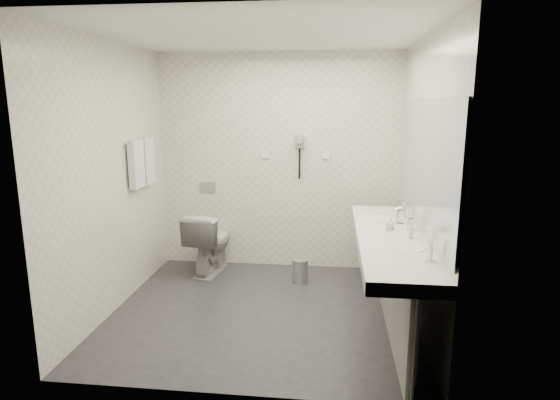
# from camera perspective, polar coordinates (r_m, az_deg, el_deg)

# --- Properties ---
(floor) EXTENTS (2.80, 2.80, 0.00)m
(floor) POSITION_cam_1_polar(r_m,az_deg,el_deg) (4.54, -2.16, -13.44)
(floor) COLOR #2A292E
(floor) RESTS_ON ground
(ceiling) EXTENTS (2.80, 2.80, 0.00)m
(ceiling) POSITION_cam_1_polar(r_m,az_deg,el_deg) (4.14, -2.44, 19.65)
(ceiling) COLOR silver
(ceiling) RESTS_ON wall_back
(wall_back) EXTENTS (2.80, 0.00, 2.80)m
(wall_back) POSITION_cam_1_polar(r_m,az_deg,el_deg) (5.43, -0.19, 4.59)
(wall_back) COLOR silver
(wall_back) RESTS_ON floor
(wall_front) EXTENTS (2.80, 0.00, 2.80)m
(wall_front) POSITION_cam_1_polar(r_m,az_deg,el_deg) (2.91, -6.21, -1.92)
(wall_front) COLOR silver
(wall_front) RESTS_ON floor
(wall_left) EXTENTS (0.00, 2.60, 2.60)m
(wall_left) POSITION_cam_1_polar(r_m,az_deg,el_deg) (4.59, -19.87, 2.52)
(wall_left) COLOR silver
(wall_left) RESTS_ON floor
(wall_right) EXTENTS (0.00, 2.60, 2.60)m
(wall_right) POSITION_cam_1_polar(r_m,az_deg,el_deg) (4.18, 17.04, 1.86)
(wall_right) COLOR silver
(wall_right) RESTS_ON floor
(vanity_counter) EXTENTS (0.55, 2.20, 0.10)m
(vanity_counter) POSITION_cam_1_polar(r_m,az_deg,el_deg) (4.05, 13.31, -4.81)
(vanity_counter) COLOR white
(vanity_counter) RESTS_ON floor
(vanity_panel) EXTENTS (0.03, 2.15, 0.75)m
(vanity_panel) POSITION_cam_1_polar(r_m,az_deg,el_deg) (4.19, 13.38, -10.39)
(vanity_panel) COLOR gray
(vanity_panel) RESTS_ON floor
(vanity_post_near) EXTENTS (0.06, 0.06, 0.75)m
(vanity_post_near) POSITION_cam_1_polar(r_m,az_deg,el_deg) (3.26, 16.11, -17.27)
(vanity_post_near) COLOR silver
(vanity_post_near) RESTS_ON floor
(vanity_post_far) EXTENTS (0.06, 0.06, 0.75)m
(vanity_post_far) POSITION_cam_1_polar(r_m,az_deg,el_deg) (5.17, 12.39, -6.04)
(vanity_post_far) COLOR silver
(vanity_post_far) RESTS_ON floor
(mirror) EXTENTS (0.02, 2.20, 1.05)m
(mirror) POSITION_cam_1_polar(r_m,az_deg,el_deg) (3.96, 17.51, 4.22)
(mirror) COLOR #B2BCC6
(mirror) RESTS_ON wall_right
(basin_near) EXTENTS (0.40, 0.31, 0.05)m
(basin_near) POSITION_cam_1_polar(r_m,az_deg,el_deg) (3.42, 14.58, -7.35)
(basin_near) COLOR white
(basin_near) RESTS_ON vanity_counter
(basin_far) EXTENTS (0.40, 0.31, 0.05)m
(basin_far) POSITION_cam_1_polar(r_m,az_deg,el_deg) (4.66, 12.43, -2.11)
(basin_far) COLOR white
(basin_far) RESTS_ON vanity_counter
(faucet_near) EXTENTS (0.04, 0.04, 0.15)m
(faucet_near) POSITION_cam_1_polar(r_m,az_deg,el_deg) (3.43, 17.91, -5.93)
(faucet_near) COLOR silver
(faucet_near) RESTS_ON vanity_counter
(faucet_far) EXTENTS (0.04, 0.04, 0.15)m
(faucet_far) POSITION_cam_1_polar(r_m,az_deg,el_deg) (4.67, 14.86, -1.09)
(faucet_far) COLOR silver
(faucet_far) RESTS_ON vanity_counter
(soap_bottle_a) EXTENTS (0.05, 0.05, 0.09)m
(soap_bottle_a) POSITION_cam_1_polar(r_m,az_deg,el_deg) (4.14, 13.14, -3.06)
(soap_bottle_a) COLOR beige
(soap_bottle_a) RESTS_ON vanity_counter
(soap_bottle_b) EXTENTS (0.10, 0.10, 0.10)m
(soap_bottle_b) POSITION_cam_1_polar(r_m,az_deg,el_deg) (4.20, 13.41, -2.80)
(soap_bottle_b) COLOR beige
(soap_bottle_b) RESTS_ON vanity_counter
(soap_bottle_c) EXTENTS (0.05, 0.05, 0.11)m
(soap_bottle_c) POSITION_cam_1_polar(r_m,az_deg,el_deg) (3.94, 15.77, -3.76)
(soap_bottle_c) COLOR beige
(soap_bottle_c) RESTS_ON vanity_counter
(glass_left) EXTENTS (0.07, 0.07, 0.10)m
(glass_left) POSITION_cam_1_polar(r_m,az_deg,el_deg) (4.21, 15.71, -2.86)
(glass_left) COLOR silver
(glass_left) RESTS_ON vanity_counter
(glass_right) EXTENTS (0.08, 0.08, 0.12)m
(glass_right) POSITION_cam_1_polar(r_m,az_deg,el_deg) (4.42, 14.52, -1.98)
(glass_right) COLOR silver
(glass_right) RESTS_ON vanity_counter
(toilet) EXTENTS (0.50, 0.76, 0.72)m
(toilet) POSITION_cam_1_polar(r_m,az_deg,el_deg) (5.44, -8.64, -5.13)
(toilet) COLOR white
(toilet) RESTS_ON floor
(flush_plate) EXTENTS (0.18, 0.02, 0.12)m
(flush_plate) POSITION_cam_1_polar(r_m,az_deg,el_deg) (5.63, -8.84, 1.61)
(flush_plate) COLOR #B2B5BA
(flush_plate) RESTS_ON wall_back
(pedal_bin) EXTENTS (0.19, 0.19, 0.24)m
(pedal_bin) POSITION_cam_1_polar(r_m,az_deg,el_deg) (5.16, 2.49, -8.75)
(pedal_bin) COLOR #B2B5BA
(pedal_bin) RESTS_ON floor
(bin_lid) EXTENTS (0.17, 0.17, 0.02)m
(bin_lid) POSITION_cam_1_polar(r_m,az_deg,el_deg) (5.12, 2.51, -7.39)
(bin_lid) COLOR #B2B5BA
(bin_lid) RESTS_ON pedal_bin
(towel_rail) EXTENTS (0.02, 0.62, 0.02)m
(towel_rail) POSITION_cam_1_polar(r_m,az_deg,el_deg) (5.03, -16.83, 6.93)
(towel_rail) COLOR silver
(towel_rail) RESTS_ON wall_left
(towel_near) EXTENTS (0.07, 0.24, 0.48)m
(towel_near) POSITION_cam_1_polar(r_m,az_deg,el_deg) (4.92, -17.21, 4.22)
(towel_near) COLOR silver
(towel_near) RESTS_ON towel_rail
(towel_far) EXTENTS (0.07, 0.24, 0.48)m
(towel_far) POSITION_cam_1_polar(r_m,az_deg,el_deg) (5.17, -15.98, 4.65)
(towel_far) COLOR silver
(towel_far) RESTS_ON towel_rail
(dryer_cradle) EXTENTS (0.10, 0.04, 0.14)m
(dryer_cradle) POSITION_cam_1_polar(r_m,az_deg,el_deg) (5.35, 2.45, 7.16)
(dryer_cradle) COLOR gray
(dryer_cradle) RESTS_ON wall_back
(dryer_barrel) EXTENTS (0.08, 0.14, 0.08)m
(dryer_barrel) POSITION_cam_1_polar(r_m,az_deg,el_deg) (5.28, 2.40, 7.42)
(dryer_barrel) COLOR gray
(dryer_barrel) RESTS_ON dryer_cradle
(dryer_cord) EXTENTS (0.02, 0.02, 0.35)m
(dryer_cord) POSITION_cam_1_polar(r_m,az_deg,el_deg) (5.37, 2.41, 4.48)
(dryer_cord) COLOR black
(dryer_cord) RESTS_ON dryer_cradle
(switch_plate_a) EXTENTS (0.09, 0.02, 0.09)m
(switch_plate_a) POSITION_cam_1_polar(r_m,az_deg,el_deg) (5.43, -1.79, 5.64)
(switch_plate_a) COLOR white
(switch_plate_a) RESTS_ON wall_back
(switch_plate_b) EXTENTS (0.09, 0.02, 0.09)m
(switch_plate_b) POSITION_cam_1_polar(r_m,az_deg,el_deg) (5.37, 5.65, 5.52)
(switch_plate_b) COLOR white
(switch_plate_b) RESTS_ON wall_back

